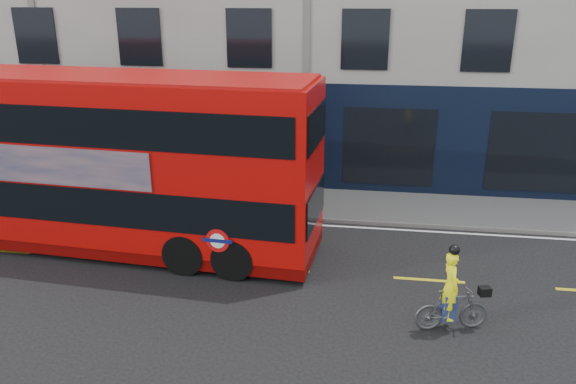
# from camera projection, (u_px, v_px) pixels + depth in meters

# --- Properties ---
(ground) EXTENTS (120.00, 120.00, 0.00)m
(ground) POSITION_uv_depth(u_px,v_px,m) (266.00, 298.00, 13.60)
(ground) COLOR black
(ground) RESTS_ON ground
(pavement) EXTENTS (60.00, 3.00, 0.12)m
(pavement) POSITION_uv_depth(u_px,v_px,m) (300.00, 202.00, 19.64)
(pavement) COLOR slate
(pavement) RESTS_ON ground
(kerb) EXTENTS (60.00, 0.12, 0.13)m
(kerb) POSITION_uv_depth(u_px,v_px,m) (294.00, 218.00, 18.24)
(kerb) COLOR slate
(kerb) RESTS_ON ground
(road_edge_line) EXTENTS (58.00, 0.10, 0.01)m
(road_edge_line) POSITION_uv_depth(u_px,v_px,m) (293.00, 224.00, 17.98)
(road_edge_line) COLOR silver
(road_edge_line) RESTS_ON ground
(lane_dashes) EXTENTS (58.00, 0.12, 0.01)m
(lane_dashes) POSITION_uv_depth(u_px,v_px,m) (276.00, 269.00, 15.00)
(lane_dashes) COLOR gold
(lane_dashes) RESTS_ON ground
(bus) EXTENTS (12.48, 3.67, 4.97)m
(bus) POSITION_uv_depth(u_px,v_px,m) (102.00, 161.00, 15.70)
(bus) COLOR #BB0A07
(bus) RESTS_ON ground
(cyclist) EXTENTS (1.70, 0.83, 2.04)m
(cyclist) POSITION_uv_depth(u_px,v_px,m) (452.00, 302.00, 12.13)
(cyclist) COLOR #4F5355
(cyclist) RESTS_ON ground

